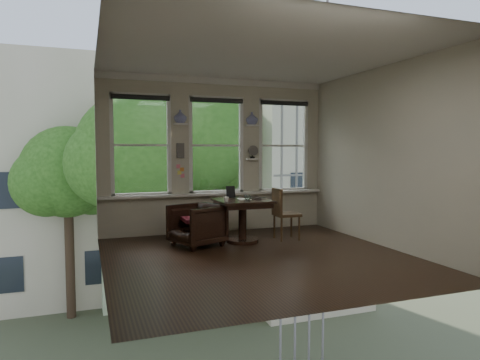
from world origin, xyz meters
name	(u,v)px	position (x,y,z in m)	size (l,w,h in m)	color
ground	(259,257)	(0.00, 0.00, 0.00)	(4.50, 4.50, 0.00)	black
ceiling	(260,54)	(0.00, 0.00, 3.00)	(4.50, 4.50, 0.00)	silver
wall_back	(216,156)	(0.00, 2.25, 1.50)	(4.50, 4.50, 0.00)	#BCB6A0
wall_front	(346,161)	(0.00, -2.25, 1.50)	(4.50, 4.50, 0.00)	#BCB6A0
wall_left	(99,158)	(-2.25, 0.00, 1.50)	(4.50, 4.50, 0.00)	#BCB6A0
wall_right	(385,157)	(2.25, 0.00, 1.50)	(4.50, 4.50, 0.00)	#BCB6A0
window_left	(141,145)	(-1.45, 2.25, 1.70)	(1.10, 0.12, 1.90)	white
window_center	(216,145)	(0.00, 2.25, 1.70)	(1.10, 0.12, 1.90)	white
window_right	(283,146)	(1.45, 2.25, 1.70)	(1.10, 0.12, 1.90)	white
shelf_left	(180,124)	(-0.72, 2.15, 2.10)	(0.26, 0.16, 0.03)	white
shelf_right	(252,125)	(0.72, 2.15, 2.10)	(0.26, 0.16, 0.03)	white
intercom	(180,151)	(-0.72, 2.18, 1.60)	(0.14, 0.06, 0.28)	#59544F
sticky_notes	(180,169)	(-0.72, 2.19, 1.25)	(0.16, 0.01, 0.24)	pink
desk_fan	(252,154)	(0.72, 2.13, 1.53)	(0.20, 0.20, 0.24)	#59544F
vase_left	(180,117)	(-0.72, 2.15, 2.24)	(0.24, 0.24, 0.25)	white
vase_right	(252,118)	(0.72, 2.15, 2.24)	(0.24, 0.24, 0.25)	white
table	(242,221)	(0.13, 1.08, 0.38)	(0.90, 0.90, 0.75)	black
armchair_left	(197,225)	(-0.69, 1.07, 0.35)	(0.76, 0.78, 0.71)	black
cushion_red	(197,219)	(-0.69, 1.07, 0.45)	(0.45, 0.45, 0.06)	maroon
side_chair_right	(287,214)	(0.97, 1.05, 0.46)	(0.42, 0.42, 0.92)	#422917
laptop	(258,198)	(0.42, 1.06, 0.76)	(0.30, 0.19, 0.02)	black
mug	(226,199)	(-0.24, 0.86, 0.79)	(0.09, 0.09, 0.09)	white
drinking_glass	(248,198)	(0.18, 0.95, 0.80)	(0.12, 0.12, 0.09)	white
tablet	(231,192)	(0.00, 1.34, 0.86)	(0.16, 0.02, 0.22)	black
papers	(244,199)	(0.19, 1.13, 0.75)	(0.22, 0.30, 0.00)	silver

